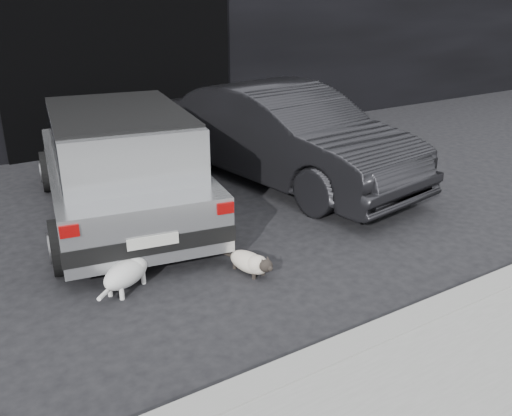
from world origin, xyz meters
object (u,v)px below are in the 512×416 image
silver_hatchback (120,159)px  second_car (286,135)px  cat_white (129,271)px  cat_siamese (252,263)px

silver_hatchback → second_car: bearing=11.3°
silver_hatchback → second_car: size_ratio=0.93×
second_car → silver_hatchback: bearing=172.6°
cat_white → cat_siamese: bearing=39.8°
second_car → cat_white: (-2.96, -1.72, -0.50)m
second_car → cat_white: second_car is taller
second_car → cat_white: 3.46m
second_car → cat_siamese: bearing=-140.5°
cat_siamese → cat_white: size_ratio=1.03×
silver_hatchback → cat_siamese: silver_hatchback is taller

